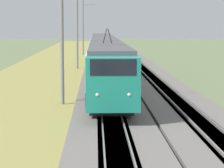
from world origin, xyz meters
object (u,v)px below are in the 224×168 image
Objects in this scene: passenger_train at (104,53)px; catenary_mast_distant at (83,27)px; catenary_mast_mid at (63,30)px; catenary_mast_far at (78,28)px.

catenary_mast_distant is (36.21, 2.99, 2.60)m from passenger_train.
passenger_train is 36.43m from catenary_mast_distant.
catenary_mast_mid reaches higher than catenary_mast_distant.
catenary_mast_distant is at bearing 0.00° from catenary_mast_far.
passenger_train is 6.03× the size of catenary_mast_mid.
passenger_train is 8.74m from catenary_mast_far.
catenary_mast_distant is at bearing -175.28° from passenger_train.
catenary_mast_distant is (56.81, -0.00, -0.04)m from catenary_mast_mid.
catenary_mast_mid is 56.81m from catenary_mast_distant.
catenary_mast_far is 28.41m from catenary_mast_distant.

